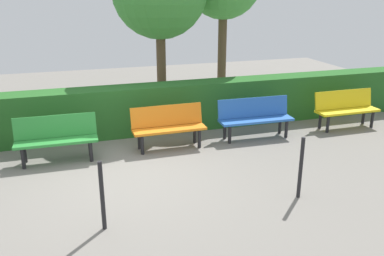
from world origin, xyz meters
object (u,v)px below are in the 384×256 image
at_px(bench_blue, 255,116).
at_px(bench_orange, 168,125).
at_px(bench_yellow, 346,107).
at_px(bench_green, 56,137).

height_order(bench_blue, bench_orange, bench_blue).
bearing_deg(bench_blue, bench_yellow, -178.56).
height_order(bench_yellow, bench_green, same).
relative_size(bench_blue, bench_green, 1.08).
bearing_deg(bench_blue, bench_green, 2.51).
bearing_deg(bench_yellow, bench_orange, 0.07).
height_order(bench_yellow, bench_orange, same).
distance_m(bench_yellow, bench_blue, 2.32).
xyz_separation_m(bench_yellow, bench_blue, (2.32, -0.00, 0.00)).
xyz_separation_m(bench_blue, bench_orange, (1.95, 0.02, -0.00)).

